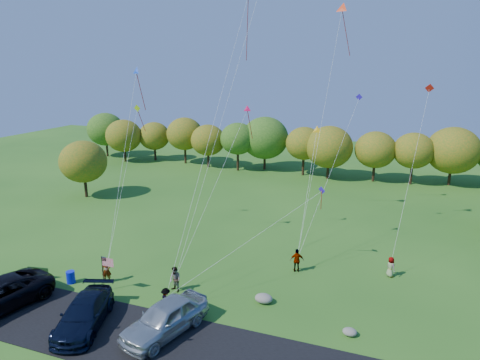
% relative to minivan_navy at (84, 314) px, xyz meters
% --- Properties ---
extents(ground, '(140.00, 140.00, 0.00)m').
position_rel_minivan_navy_xyz_m(ground, '(3.91, 4.10, -0.91)').
color(ground, '#295E1B').
rests_on(ground, ground).
extents(asphalt_lane, '(44.00, 6.00, 0.06)m').
position_rel_minivan_navy_xyz_m(asphalt_lane, '(3.91, 0.10, -0.88)').
color(asphalt_lane, black).
rests_on(asphalt_lane, ground).
extents(treeline, '(75.70, 27.95, 8.55)m').
position_rel_minivan_navy_xyz_m(treeline, '(1.72, 39.66, 3.91)').
color(treeline, '#322312').
rests_on(treeline, ground).
extents(minivan_navy, '(4.16, 6.34, 1.71)m').
position_rel_minivan_navy_xyz_m(minivan_navy, '(0.00, 0.00, 0.00)').
color(minivan_navy, black).
rests_on(minivan_navy, asphalt_lane).
extents(minivan_silver, '(3.93, 6.32, 2.01)m').
position_rel_minivan_navy_xyz_m(minivan_silver, '(5.02, 1.12, 0.15)').
color(minivan_silver, '#B0B8BC').
rests_on(minivan_silver, asphalt_lane).
extents(flyer_a, '(0.84, 0.72, 1.94)m').
position_rel_minivan_navy_xyz_m(flyer_a, '(-2.24, 5.15, 0.05)').
color(flyer_a, '#4C4C59').
rests_on(flyer_a, ground).
extents(flyer_b, '(1.11, 1.00, 1.87)m').
position_rel_minivan_navy_xyz_m(flyer_b, '(3.16, 5.74, 0.02)').
color(flyer_b, '#4C4C59').
rests_on(flyer_b, ground).
extents(flyer_c, '(1.19, 1.14, 1.63)m').
position_rel_minivan_navy_xyz_m(flyer_c, '(3.81, 3.30, -0.10)').
color(flyer_c, '#4C4C59').
rests_on(flyer_c, ground).
extents(flyer_d, '(1.19, 0.78, 1.87)m').
position_rel_minivan_navy_xyz_m(flyer_d, '(10.56, 11.75, 0.02)').
color(flyer_d, '#4C4C59').
rests_on(flyer_d, ground).
extents(flyer_e, '(0.89, 0.92, 1.59)m').
position_rel_minivan_navy_xyz_m(flyer_e, '(17.44, 13.41, -0.12)').
color(flyer_e, '#4C4C59').
rests_on(flyer_e, ground).
extents(park_bench, '(1.68, 0.56, 0.93)m').
position_rel_minivan_navy_xyz_m(park_bench, '(-7.46, 3.89, -0.42)').
color(park_bench, '#163A15').
rests_on(park_bench, ground).
extents(trash_barrel, '(0.61, 0.61, 0.92)m').
position_rel_minivan_navy_xyz_m(trash_barrel, '(-4.72, 4.15, -0.46)').
color(trash_barrel, '#0E1BD8').
rests_on(trash_barrel, ground).
extents(flag_assembly, '(1.00, 0.65, 2.71)m').
position_rel_minivan_navy_xyz_m(flag_assembly, '(-1.34, 4.01, 1.14)').
color(flag_assembly, black).
rests_on(flag_assembly, ground).
extents(boulder_near, '(1.23, 0.96, 0.62)m').
position_rel_minivan_navy_xyz_m(boulder_near, '(9.49, 6.50, -0.61)').
color(boulder_near, gray).
rests_on(boulder_near, ground).
extents(boulder_far, '(0.86, 0.72, 0.45)m').
position_rel_minivan_navy_xyz_m(boulder_far, '(15.40, 4.80, -0.69)').
color(boulder_far, gray).
rests_on(boulder_far, ground).
extents(kites_aloft, '(25.63, 10.36, 20.51)m').
position_rel_minivan_navy_xyz_m(kites_aloft, '(6.56, 17.63, 17.18)').
color(kites_aloft, '#F51B81').
rests_on(kites_aloft, ground).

